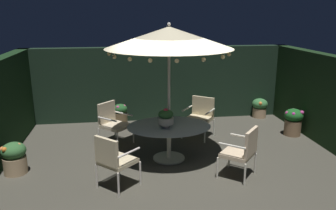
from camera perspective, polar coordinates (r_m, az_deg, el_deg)
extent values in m
cube|color=#434036|center=(7.02, 1.73, -10.10)|extent=(7.44, 6.84, 0.02)
cube|color=black|center=(9.78, -1.50, 3.61)|extent=(7.44, 0.30, 2.05)
cylinder|color=silver|center=(7.33, 0.15, -8.71)|extent=(0.66, 0.66, 0.03)
cylinder|color=silver|center=(7.21, 0.16, -6.27)|extent=(0.09, 0.09, 0.70)
ellipsoid|color=#9EA9A8|center=(7.08, 0.16, -3.51)|extent=(1.72, 1.39, 0.03)
cylinder|color=silver|center=(6.93, 0.16, 0.45)|extent=(0.06, 0.06, 2.44)
cone|color=beige|center=(6.72, 0.17, 11.10)|extent=(2.50, 2.50, 0.41)
sphere|color=silver|center=(6.71, 0.17, 13.20)|extent=(0.07, 0.07, 0.07)
sphere|color=#F9DB8C|center=(7.05, 9.50, 8.69)|extent=(0.07, 0.07, 0.07)
sphere|color=#F9DB8C|center=(7.41, 7.88, 9.06)|extent=(0.07, 0.07, 0.07)
sphere|color=#F9DB8C|center=(7.70, 5.28, 9.37)|extent=(0.07, 0.07, 0.07)
sphere|color=#F9DB8C|center=(7.86, 2.50, 9.53)|extent=(0.07, 0.07, 0.07)
sphere|color=#F9DB8C|center=(7.89, -0.81, 9.56)|extent=(0.07, 0.07, 0.07)
sphere|color=#F9DB8C|center=(7.76, -4.15, 9.43)|extent=(0.07, 0.07, 0.07)
sphere|color=#F9DB8C|center=(7.52, -6.79, 9.18)|extent=(0.07, 0.07, 0.07)
sphere|color=#F9DB8C|center=(7.16, -8.78, 8.82)|extent=(0.07, 0.07, 0.07)
sphere|color=#F9DB8C|center=(6.66, -9.73, 8.31)|extent=(0.07, 0.07, 0.07)
sphere|color=#F9DB8C|center=(6.21, -8.86, 7.87)|extent=(0.07, 0.07, 0.07)
sphere|color=#F9DB8C|center=(5.85, -6.33, 7.53)|extent=(0.07, 0.07, 0.07)
sphere|color=#F9DB8C|center=(5.66, -2.97, 7.34)|extent=(0.07, 0.07, 0.07)
sphere|color=#F9DB8C|center=(5.62, 1.48, 7.30)|extent=(0.07, 0.07, 0.07)
sphere|color=#F9DB8C|center=(5.79, 5.91, 7.46)|extent=(0.07, 0.07, 0.07)
sphere|color=#F9DB8C|center=(6.18, 9.05, 7.83)|extent=(0.07, 0.07, 0.07)
sphere|color=#F9DB8C|center=(6.61, 10.05, 8.25)|extent=(0.07, 0.07, 0.07)
cylinder|color=beige|center=(6.92, -0.37, -3.44)|extent=(0.14, 0.14, 0.09)
cylinder|color=beige|center=(6.88, -0.37, -2.58)|extent=(0.32, 0.32, 0.12)
ellipsoid|color=#2C5E2D|center=(6.84, -0.37, -1.54)|extent=(0.30, 0.30, 0.18)
sphere|color=#D82643|center=(6.82, -0.37, -1.00)|extent=(0.11, 0.11, 0.11)
cylinder|color=silver|center=(8.15, -5.73, -4.90)|extent=(0.04, 0.04, 0.40)
cylinder|color=silver|center=(7.77, -8.32, -6.00)|extent=(0.04, 0.04, 0.40)
cylinder|color=silver|center=(8.51, -8.71, -4.11)|extent=(0.04, 0.04, 0.40)
cylinder|color=silver|center=(8.16, -11.32, -5.10)|extent=(0.04, 0.04, 0.40)
cube|color=beige|center=(8.06, -8.59, -3.44)|extent=(0.78, 0.77, 0.07)
cube|color=beige|center=(8.17, -10.09, -1.21)|extent=(0.40, 0.42, 0.49)
cylinder|color=silver|center=(8.18, -7.36, -1.41)|extent=(0.43, 0.40, 0.04)
cylinder|color=silver|center=(7.81, -10.01, -2.33)|extent=(0.43, 0.40, 0.04)
cylinder|color=silver|center=(6.57, -8.13, -9.88)|extent=(0.04, 0.04, 0.44)
cylinder|color=silver|center=(6.24, -4.61, -11.17)|extent=(0.04, 0.04, 0.44)
cylinder|color=silver|center=(6.23, -11.70, -11.49)|extent=(0.04, 0.04, 0.44)
cylinder|color=silver|center=(5.89, -8.18, -12.98)|extent=(0.04, 0.04, 0.44)
cube|color=beige|center=(6.12, -8.24, -9.20)|extent=(0.74, 0.74, 0.07)
cube|color=beige|center=(5.84, -10.14, -7.60)|extent=(0.40, 0.40, 0.47)
cylinder|color=silver|center=(6.20, -10.07, -6.62)|extent=(0.39, 0.40, 0.04)
cylinder|color=silver|center=(5.86, -6.47, -7.82)|extent=(0.39, 0.40, 0.04)
cylinder|color=beige|center=(6.51, 8.15, -10.25)|extent=(0.04, 0.04, 0.41)
cylinder|color=beige|center=(6.98, 10.06, -8.52)|extent=(0.04, 0.04, 0.41)
cylinder|color=beige|center=(6.34, 12.57, -11.19)|extent=(0.04, 0.04, 0.41)
cylinder|color=beige|center=(6.83, 14.19, -9.34)|extent=(0.04, 0.04, 0.41)
cube|color=beige|center=(6.56, 11.35, -7.88)|extent=(0.75, 0.75, 0.07)
cube|color=beige|center=(6.39, 13.59, -6.01)|extent=(0.39, 0.45, 0.48)
cylinder|color=beige|center=(6.23, 10.54, -6.63)|extent=(0.41, 0.35, 0.04)
cylinder|color=beige|center=(6.72, 12.33, -5.08)|extent=(0.41, 0.35, 0.04)
cylinder|color=silver|center=(8.14, 6.08, -4.85)|extent=(0.04, 0.04, 0.42)
cylinder|color=silver|center=(8.38, 2.28, -4.19)|extent=(0.04, 0.04, 0.42)
cylinder|color=silver|center=(8.66, 7.59, -3.67)|extent=(0.04, 0.04, 0.42)
cylinder|color=silver|center=(8.88, 3.98, -3.09)|extent=(0.04, 0.04, 0.42)
cube|color=#CDBB90|center=(8.43, 5.02, -2.37)|extent=(0.81, 0.81, 0.07)
cube|color=#CDBB90|center=(8.60, 5.82, -0.16)|extent=(0.49, 0.39, 0.47)
cylinder|color=silver|center=(8.25, 6.97, -1.08)|extent=(0.37, 0.47, 0.04)
cylinder|color=silver|center=(8.48, 3.20, -0.54)|extent=(0.37, 0.47, 0.04)
cylinder|color=#816245|center=(9.16, 19.87, -3.52)|extent=(0.41, 0.41, 0.39)
ellipsoid|color=#19561F|center=(9.07, 20.05, -1.60)|extent=(0.46, 0.46, 0.32)
sphere|color=#A53D8A|center=(9.09, 20.87, -1.43)|extent=(0.08, 0.08, 0.08)
sphere|color=#B14586|center=(9.15, 20.00, -0.78)|extent=(0.09, 0.09, 0.09)
sphere|color=#AB3480|center=(9.15, 19.45, -1.15)|extent=(0.07, 0.07, 0.07)
sphere|color=#AC3475|center=(8.96, 19.06, -1.27)|extent=(0.09, 0.09, 0.09)
sphere|color=#A92B83|center=(8.89, 20.02, -1.43)|extent=(0.09, 0.09, 0.09)
sphere|color=#C03E88|center=(8.99, 21.23, -1.17)|extent=(0.10, 0.10, 0.10)
cylinder|color=tan|center=(10.43, 14.84, -1.20)|extent=(0.38, 0.38, 0.28)
ellipsoid|color=#376F3A|center=(10.36, 14.93, 0.19)|extent=(0.44, 0.44, 0.31)
sphere|color=orange|center=(10.41, 15.55, 0.28)|extent=(0.08, 0.08, 0.08)
sphere|color=orange|center=(10.45, 14.47, 0.36)|extent=(0.10, 0.10, 0.10)
sphere|color=orange|center=(10.17, 15.02, 0.25)|extent=(0.10, 0.10, 0.10)
cylinder|color=olive|center=(9.28, -7.84, -2.45)|extent=(0.37, 0.37, 0.40)
ellipsoid|color=#215124|center=(9.19, -7.91, -0.65)|extent=(0.38, 0.38, 0.26)
sphere|color=#BD4770|center=(9.17, -7.26, -0.24)|extent=(0.10, 0.10, 0.10)
sphere|color=#A93B79|center=(9.28, -8.42, -0.51)|extent=(0.09, 0.09, 0.09)
sphere|color=#BA4079|center=(9.07, -8.26, -0.39)|extent=(0.09, 0.09, 0.09)
cylinder|color=tan|center=(7.27, -23.90, -9.03)|extent=(0.43, 0.43, 0.33)
ellipsoid|color=#346433|center=(7.16, -24.15, -6.90)|extent=(0.45, 0.45, 0.32)
sphere|color=#E37D44|center=(7.10, -23.43, -6.17)|extent=(0.10, 0.10, 0.10)
sphere|color=#D97F41|center=(7.22, -23.73, -5.99)|extent=(0.09, 0.09, 0.09)
sphere|color=orange|center=(7.25, -24.47, -6.08)|extent=(0.09, 0.09, 0.09)
sphere|color=#ED8144|center=(7.17, -25.65, -6.63)|extent=(0.11, 0.11, 0.11)
sphere|color=orange|center=(7.02, -25.42, -6.67)|extent=(0.09, 0.09, 0.09)
sphere|color=#D88E47|center=(7.05, -24.01, -7.14)|extent=(0.11, 0.11, 0.11)
cylinder|color=beige|center=(9.79, 5.75, -1.69)|extent=(0.41, 0.41, 0.32)
ellipsoid|color=#2C663A|center=(9.72, 5.79, -0.20)|extent=(0.38, 0.38, 0.27)
sphere|color=orange|center=(9.78, 6.64, -0.02)|extent=(0.09, 0.09, 0.09)
sphere|color=#D9853E|center=(9.75, 5.36, 0.35)|extent=(0.08, 0.08, 0.08)
sphere|color=#F07845|center=(9.63, 5.51, -0.14)|extent=(0.07, 0.07, 0.07)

